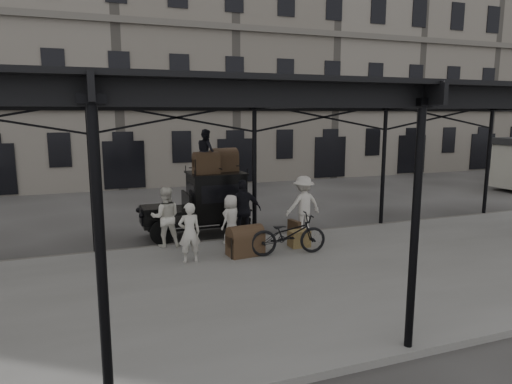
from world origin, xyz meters
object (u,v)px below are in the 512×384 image
porter_left (189,233)px  bicycle (288,234)px  porter_official (243,210)px  steamer_trunk_platform (245,243)px  taxi (207,201)px  steamer_trunk_roof_near (206,165)px

porter_left → bicycle: 2.84m
porter_official → steamer_trunk_platform: porter_official is taller
taxi → steamer_trunk_roof_near: (-0.08, -0.25, 1.28)m
porter_official → steamer_trunk_roof_near: 2.08m
taxi → steamer_trunk_roof_near: steamer_trunk_roof_near is taller
taxi → porter_official: 1.76m
porter_official → bicycle: (0.72, -1.89, -0.39)m
steamer_trunk_roof_near → steamer_trunk_platform: bearing=-87.5°
steamer_trunk_roof_near → taxi: bearing=66.7°
porter_left → bicycle: size_ratio=0.74×
porter_left → bicycle: (2.82, -0.28, -0.24)m
porter_official → steamer_trunk_roof_near: steamer_trunk_roof_near is taller
steamer_trunk_roof_near → steamer_trunk_platform: 3.49m
porter_official → steamer_trunk_roof_near: size_ratio=2.35×
taxi → steamer_trunk_roof_near: bearing=-108.1°
bicycle → steamer_trunk_platform: 1.26m
bicycle → steamer_trunk_platform: size_ratio=2.25×
porter_left → porter_official: 2.65m
bicycle → steamer_trunk_platform: bicycle is taller
steamer_trunk_roof_near → porter_left: bearing=-118.1°
steamer_trunk_roof_near → bicycle: bearing=-69.1°
taxi → steamer_trunk_platform: (0.31, -3.11, -0.69)m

